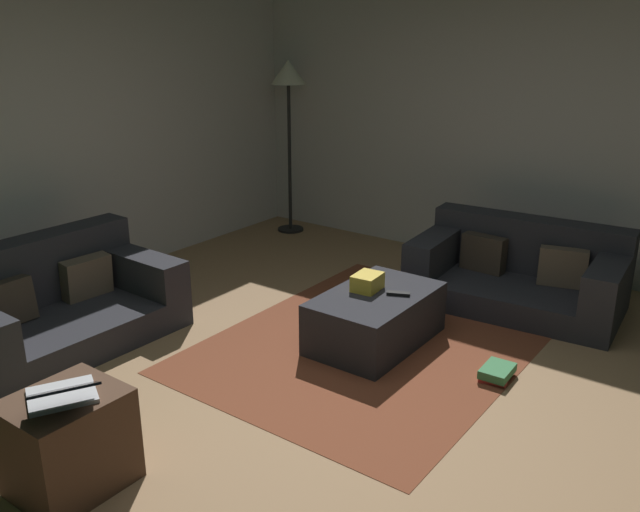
% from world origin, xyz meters
% --- Properties ---
extents(ground_plane, '(6.40, 6.40, 0.00)m').
position_xyz_m(ground_plane, '(0.00, 0.00, 0.00)').
color(ground_plane, '#93704C').
extents(rear_partition, '(6.40, 0.12, 2.60)m').
position_xyz_m(rear_partition, '(0.00, 3.14, 1.30)').
color(rear_partition, '#BCB7B2').
rests_on(rear_partition, ground_plane).
extents(corner_partition, '(0.12, 6.40, 2.60)m').
position_xyz_m(corner_partition, '(3.14, 0.00, 1.30)').
color(corner_partition, '#B5B0AB').
rests_on(corner_partition, ground_plane).
extents(couch_left, '(1.57, 0.96, 0.71)m').
position_xyz_m(couch_left, '(-0.37, 2.25, 0.27)').
color(couch_left, '#26262B').
rests_on(couch_left, ground_plane).
extents(couch_right, '(1.01, 1.65, 0.65)m').
position_xyz_m(couch_right, '(2.25, -0.15, 0.26)').
color(couch_right, '#26262B').
rests_on(couch_right, ground_plane).
extents(ottoman, '(0.97, 0.61, 0.37)m').
position_xyz_m(ottoman, '(0.94, 0.40, 0.19)').
color(ottoman, '#26262B').
rests_on(ottoman, ground_plane).
extents(gift_box, '(0.23, 0.19, 0.12)m').
position_xyz_m(gift_box, '(0.96, 0.49, 0.43)').
color(gift_box, gold).
rests_on(gift_box, ottoman).
extents(tv_remote, '(0.11, 0.17, 0.02)m').
position_xyz_m(tv_remote, '(1.00, 0.26, 0.38)').
color(tv_remote, black).
rests_on(tv_remote, ottoman).
extents(side_table, '(0.52, 0.44, 0.49)m').
position_xyz_m(side_table, '(-1.27, 0.75, 0.25)').
color(side_table, '#4C3323').
rests_on(side_table, ground_plane).
extents(laptop, '(0.47, 0.52, 0.20)m').
position_xyz_m(laptop, '(-1.30, 0.69, 0.55)').
color(laptop, silver).
rests_on(laptop, side_table).
extents(book_stack, '(0.32, 0.22, 0.08)m').
position_xyz_m(book_stack, '(0.97, -0.50, 0.04)').
color(book_stack, '#B7332D').
rests_on(book_stack, ground_plane).
extents(corner_lamp, '(0.36, 0.36, 1.81)m').
position_xyz_m(corner_lamp, '(2.73, 2.60, 1.55)').
color(corner_lamp, black).
rests_on(corner_lamp, ground_plane).
extents(area_rug, '(2.60, 2.00, 0.01)m').
position_xyz_m(area_rug, '(0.94, 0.40, 0.00)').
color(area_rug, brown).
rests_on(area_rug, ground_plane).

